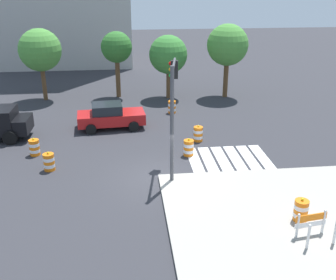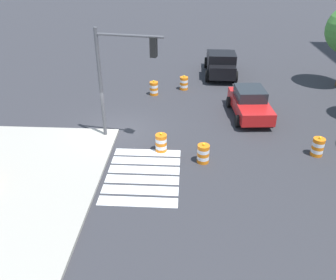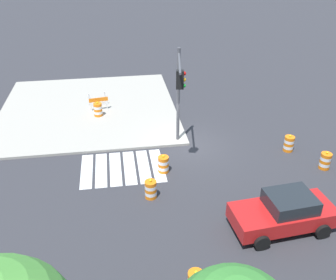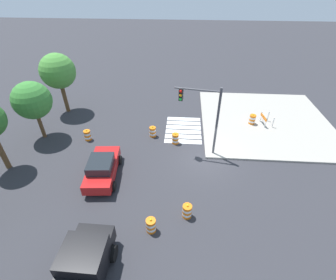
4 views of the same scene
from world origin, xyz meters
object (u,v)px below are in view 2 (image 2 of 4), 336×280
traffic_barrel_near_corner (154,88)px  traffic_light_pole (121,66)px  pickup_truck (221,63)px  sports_car (250,103)px  traffic_barrel_median_near (318,147)px  traffic_barrel_median_far (184,83)px  traffic_barrel_far_curb (203,154)px  traffic_barrel_crosswalk_end (161,143)px

traffic_barrel_near_corner → traffic_light_pole: 7.18m
pickup_truck → traffic_light_pole: traffic_light_pole is taller
pickup_truck → traffic_barrel_near_corner: 6.37m
sports_car → traffic_barrel_near_corner: bearing=-116.6°
traffic_barrel_median_near → traffic_barrel_median_far: (-8.43, -6.54, 0.00)m
pickup_truck → traffic_light_pole: size_ratio=0.94×
sports_car → traffic_barrel_far_curb: bearing=-28.6°
sports_car → traffic_barrel_near_corner: sports_car is taller
traffic_barrel_crosswalk_end → traffic_barrel_near_corner: bearing=-172.1°
traffic_barrel_median_near → traffic_light_pole: size_ratio=0.19×
traffic_barrel_crosswalk_end → traffic_barrel_far_curb: size_ratio=1.00×
traffic_barrel_crosswalk_end → traffic_barrel_median_far: same height
traffic_barrel_near_corner → traffic_barrel_median_far: bearing=119.1°
traffic_barrel_median_near → traffic_light_pole: (-1.09, -9.44, 3.46)m
sports_car → traffic_barrel_crosswalk_end: (4.39, -4.90, -0.36)m
traffic_barrel_median_far → traffic_light_pole: size_ratio=0.19×
sports_car → traffic_barrel_far_curb: size_ratio=4.35×
traffic_barrel_near_corner → traffic_barrel_median_near: 11.25m
traffic_barrel_crosswalk_end → traffic_barrel_far_curb: (0.89, 2.02, 0.00)m
traffic_barrel_median_far → traffic_barrel_far_curb: bearing=6.4°
traffic_barrel_near_corner → traffic_barrel_median_near: size_ratio=1.00×
sports_car → pickup_truck: pickup_truck is taller
sports_car → traffic_light_pole: 8.16m
traffic_light_pole → pickup_truck: bearing=151.5°
traffic_barrel_crosswalk_end → traffic_light_pole: traffic_light_pole is taller
traffic_barrel_far_curb → traffic_barrel_median_near: bearing=99.6°
pickup_truck → traffic_barrel_median_far: bearing=-41.7°
traffic_barrel_far_curb → traffic_light_pole: bearing=-117.1°
pickup_truck → traffic_barrel_median_far: 4.17m
traffic_barrel_near_corner → traffic_light_pole: size_ratio=0.19×
traffic_barrel_near_corner → traffic_barrel_median_far: same height
traffic_barrel_crosswalk_end → traffic_barrel_far_curb: bearing=66.2°
traffic_barrel_near_corner → traffic_barrel_crosswalk_end: bearing=7.9°
traffic_barrel_median_near → pickup_truck: bearing=-161.8°
sports_car → traffic_barrel_median_near: 5.09m
traffic_barrel_far_curb → pickup_truck: bearing=172.2°
traffic_barrel_median_near → traffic_barrel_far_curb: size_ratio=1.00×
traffic_barrel_near_corner → traffic_barrel_median_near: (7.32, 8.55, 0.00)m
sports_car → traffic_barrel_median_far: size_ratio=4.35×
traffic_barrel_crosswalk_end → traffic_barrel_median_far: size_ratio=1.00×
traffic_barrel_median_near → traffic_barrel_crosswalk_end: bearing=-89.7°
traffic_barrel_near_corner → traffic_barrel_far_curb: bearing=20.3°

